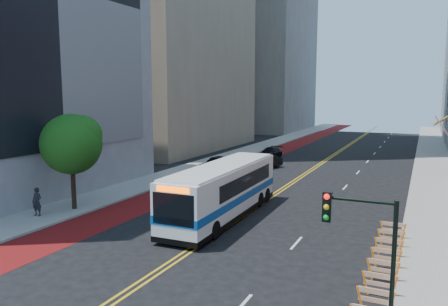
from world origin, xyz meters
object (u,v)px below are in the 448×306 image
Objects in this scene: car_a at (217,163)px; car_b at (264,162)px; traffic_signal at (363,244)px; pedestrian at (37,202)px; street_tree at (72,142)px; car_c at (270,153)px; transit_bus at (224,190)px.

car_a reaches higher than car_b.
car_b is (-14.34, 31.61, -2.98)m from traffic_signal.
pedestrian reaches higher than car_b.
street_tree is 1.47× the size of car_a.
transit_bus is at bearing -72.82° from car_c.
car_a is at bearing -98.02° from car_c.
car_b is at bearing 114.40° from traffic_signal.
transit_bus is at bearing 129.90° from traffic_signal.
street_tree is 19.50m from car_a.
street_tree is 0.51× the size of transit_bus.
traffic_signal reaches higher than car_a.
pedestrian is at bearing -111.00° from street_tree.
pedestrian is at bearing -81.25° from car_a.
traffic_signal is 34.83m from car_b.
traffic_signal is at bearing -26.64° from pedestrian.
street_tree is 1.32× the size of traffic_signal.
transit_bus is 19.58m from car_b.
pedestrian reaches higher than car_a.
pedestrian is (-21.60, 7.09, -2.62)m from traffic_signal.
car_c is at bearing 125.84° from car_b.
pedestrian is (-0.95, -2.47, -3.81)m from street_tree.
traffic_signal reaches higher than transit_bus.
transit_bus is 12.43m from pedestrian.
car_b is 2.38× the size of pedestrian.
street_tree is at bearing -93.57° from car_c.
car_b reaches higher than car_c.
traffic_signal reaches higher than pedestrian.
car_a is 0.96× the size of car_c.
car_a reaches higher than car_c.
transit_bus is (10.24, 2.90, -3.04)m from street_tree.
transit_bus is 6.89× the size of pedestrian.
transit_bus is at bearing -46.25° from car_a.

